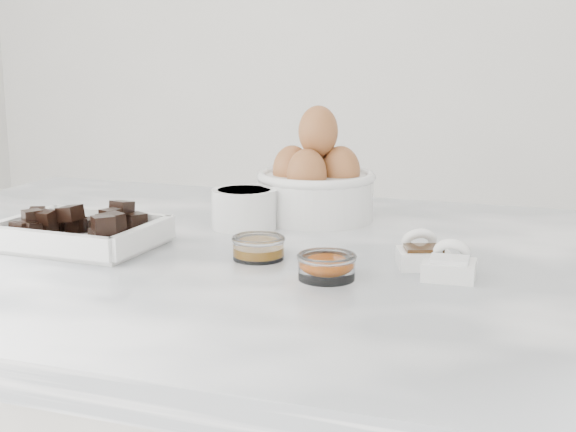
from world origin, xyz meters
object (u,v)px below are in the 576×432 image
(honey_bowl, at_px, (258,247))
(zest_bowl, at_px, (327,265))
(butter_plate, at_px, (293,200))
(salt_spoon, at_px, (450,265))
(egg_bowl, at_px, (316,183))
(vanilla_spoon, at_px, (422,254))
(chocolate_dish, at_px, (81,230))
(sugar_ramekin, at_px, (244,207))

(honey_bowl, relative_size, zest_bowl, 0.98)
(butter_plate, height_order, zest_bowl, butter_plate)
(butter_plate, height_order, salt_spoon, butter_plate)
(egg_bowl, bearing_deg, honey_bowl, -89.03)
(egg_bowl, bearing_deg, vanilla_spoon, -46.23)
(chocolate_dish, distance_m, honey_bowl, 0.24)
(vanilla_spoon, bearing_deg, salt_spoon, -44.96)
(egg_bowl, distance_m, vanilla_spoon, 0.28)
(chocolate_dish, bearing_deg, zest_bowl, -5.79)
(butter_plate, height_order, vanilla_spoon, butter_plate)
(butter_plate, bearing_deg, zest_bowl, -64.58)
(honey_bowl, height_order, vanilla_spoon, vanilla_spoon)
(honey_bowl, height_order, zest_bowl, same)
(zest_bowl, relative_size, salt_spoon, 0.92)
(honey_bowl, bearing_deg, butter_plate, 100.58)
(chocolate_dish, relative_size, honey_bowl, 3.08)
(chocolate_dish, height_order, vanilla_spoon, chocolate_dish)
(butter_plate, relative_size, zest_bowl, 2.81)
(chocolate_dish, relative_size, zest_bowl, 3.02)
(sugar_ramekin, distance_m, vanilla_spoon, 0.30)
(butter_plate, height_order, honey_bowl, butter_plate)
(chocolate_dish, bearing_deg, sugar_ramekin, 47.79)
(egg_bowl, height_order, salt_spoon, egg_bowl)
(butter_plate, xyz_separation_m, honey_bowl, (0.05, -0.26, -0.01))
(zest_bowl, bearing_deg, salt_spoon, 22.40)
(chocolate_dish, distance_m, salt_spoon, 0.46)
(sugar_ramekin, bearing_deg, butter_plate, 74.40)
(butter_plate, relative_size, vanilla_spoon, 2.23)
(sugar_ramekin, distance_m, honey_bowl, 0.17)
(honey_bowl, bearing_deg, vanilla_spoon, 10.46)
(sugar_ramekin, relative_size, zest_bowl, 1.38)
(zest_bowl, bearing_deg, chocolate_dish, 174.21)
(zest_bowl, bearing_deg, honey_bowl, 152.07)
(chocolate_dish, relative_size, egg_bowl, 1.14)
(butter_plate, relative_size, honey_bowl, 2.86)
(egg_bowl, height_order, vanilla_spoon, egg_bowl)
(butter_plate, bearing_deg, honey_bowl, -79.42)
(salt_spoon, bearing_deg, honey_bowl, 179.47)
(chocolate_dish, height_order, salt_spoon, chocolate_dish)
(salt_spoon, bearing_deg, sugar_ramekin, 153.85)
(chocolate_dish, relative_size, salt_spoon, 2.79)
(zest_bowl, height_order, salt_spoon, salt_spoon)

